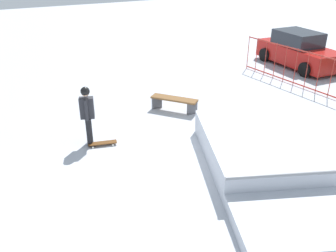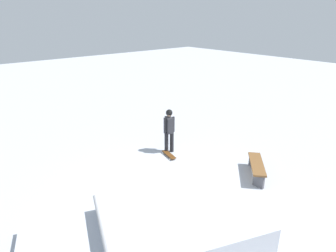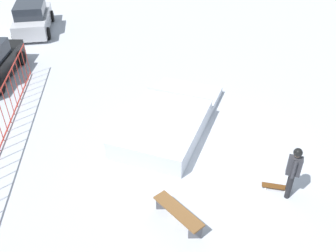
{
  "view_description": "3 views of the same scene",
  "coord_description": "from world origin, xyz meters",
  "px_view_note": "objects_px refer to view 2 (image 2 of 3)",
  "views": [
    {
      "loc": [
        7.38,
        -4.35,
        5.07
      ],
      "look_at": [
        -0.22,
        -0.5,
        0.9
      ],
      "focal_mm": 39.15,
      "sensor_mm": 36.0,
      "label": 1
    },
    {
      "loc": [
        4.87,
        5.59,
        4.99
      ],
      "look_at": [
        -1.93,
        -2.35,
        1.0
      ],
      "focal_mm": 31.34,
      "sensor_mm": 36.0,
      "label": 2
    },
    {
      "loc": [
        -9.36,
        1.41,
        8.01
      ],
      "look_at": [
        0.79,
        1.28,
        0.6
      ],
      "focal_mm": 39.58,
      "sensor_mm": 36.0,
      "label": 3
    }
  ],
  "objects_px": {
    "skater": "(169,128)",
    "skateboard": "(169,154)",
    "park_bench": "(257,166)",
    "skate_ramp": "(161,230)"
  },
  "relations": [
    {
      "from": "skate_ramp",
      "to": "skateboard",
      "type": "bearing_deg",
      "value": -112.57
    },
    {
      "from": "skateboard",
      "to": "park_bench",
      "type": "height_order",
      "value": "park_bench"
    },
    {
      "from": "skate_ramp",
      "to": "skater",
      "type": "relative_size",
      "value": 3.46
    },
    {
      "from": "skater",
      "to": "skateboard",
      "type": "xyz_separation_m",
      "value": [
        0.25,
        0.28,
        -0.93
      ]
    },
    {
      "from": "skater",
      "to": "park_bench",
      "type": "height_order",
      "value": "skater"
    },
    {
      "from": "skater",
      "to": "skateboard",
      "type": "relative_size",
      "value": 2.09
    },
    {
      "from": "skate_ramp",
      "to": "park_bench",
      "type": "bearing_deg",
      "value": -155.85
    },
    {
      "from": "park_bench",
      "to": "skate_ramp",
      "type": "bearing_deg",
      "value": 3.41
    },
    {
      "from": "skater",
      "to": "park_bench",
      "type": "relative_size",
      "value": 1.17
    },
    {
      "from": "skateboard",
      "to": "skater",
      "type": "bearing_deg",
      "value": -28.33
    }
  ]
}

